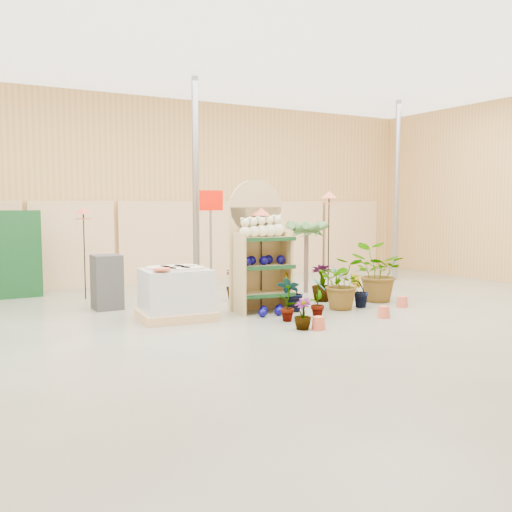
{
  "coord_description": "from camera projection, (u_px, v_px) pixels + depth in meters",
  "views": [
    {
      "loc": [
        -4.68,
        -7.38,
        1.95
      ],
      "look_at": [
        0.3,
        1.5,
        1.0
      ],
      "focal_mm": 40.0,
      "sensor_mm": 36.0,
      "label": 1
    }
  ],
  "objects": [
    {
      "name": "room",
      "position": [
        258.0,
        187.0,
        9.46
      ],
      "size": [
        15.2,
        12.1,
        4.7
      ],
      "color": "slate",
      "rests_on": "ground"
    },
    {
      "name": "display_shelf",
      "position": [
        258.0,
        251.0,
        10.28
      ],
      "size": [
        1.06,
        0.75,
        2.37
      ],
      "rotation": [
        0.0,
        0.0,
        -0.13
      ],
      "color": "tan",
      "rests_on": "ground"
    },
    {
      "name": "teddy_bears",
      "position": [
        263.0,
        228.0,
        10.16
      ],
      "size": [
        0.88,
        0.24,
        0.39
      ],
      "color": "beige",
      "rests_on": "display_shelf"
    },
    {
      "name": "gazing_balls_shelf",
      "position": [
        262.0,
        260.0,
        10.17
      ],
      "size": [
        0.87,
        0.3,
        0.17
      ],
      "color": "#07055A",
      "rests_on": "display_shelf"
    },
    {
      "name": "gazing_balls_floor",
      "position": [
        271.0,
        311.0,
        9.95
      ],
      "size": [
        0.63,
        0.39,
        0.15
      ],
      "color": "#07055A",
      "rests_on": "ground"
    },
    {
      "name": "pallet_stack",
      "position": [
        176.0,
        294.0,
        9.55
      ],
      "size": [
        1.28,
        1.1,
        0.89
      ],
      "rotation": [
        0.0,
        0.0,
        -0.09
      ],
      "color": "tan",
      "rests_on": "ground"
    },
    {
      "name": "charcoal_planters",
      "position": [
        107.0,
        282.0,
        10.47
      ],
      "size": [
        0.5,
        0.5,
        1.0
      ],
      "color": "#2D2D2D",
      "rests_on": "ground"
    },
    {
      "name": "offer_sign",
      "position": [
        211.0,
        222.0,
        11.36
      ],
      "size": [
        0.5,
        0.08,
        2.2
      ],
      "color": "gray",
      "rests_on": "ground"
    },
    {
      "name": "bird_table_front",
      "position": [
        261.0,
        215.0,
        10.27
      ],
      "size": [
        0.34,
        0.34,
        1.86
      ],
      "color": "black",
      "rests_on": "ground"
    },
    {
      "name": "bird_table_right",
      "position": [
        329.0,
        199.0,
        11.42
      ],
      "size": [
        0.34,
        0.34,
        2.18
      ],
      "color": "black",
      "rests_on": "ground"
    },
    {
      "name": "bird_table_back",
      "position": [
        83.0,
        214.0,
        11.44
      ],
      "size": [
        0.34,
        0.34,
        1.87
      ],
      "color": "black",
      "rests_on": "ground"
    },
    {
      "name": "palm",
      "position": [
        306.0,
        228.0,
        12.32
      ],
      "size": [
        0.7,
        0.7,
        1.65
      ],
      "color": "brown",
      "rests_on": "ground"
    },
    {
      "name": "potted_plant_0",
      "position": [
        288.0,
        299.0,
        9.39
      ],
      "size": [
        0.46,
        0.46,
        0.74
      ],
      "primitive_type": "imported",
      "rotation": [
        0.0,
        0.0,
        2.32
      ],
      "color": "#3F6E34",
      "rests_on": "ground"
    },
    {
      "name": "potted_plant_1",
      "position": [
        292.0,
        292.0,
        10.22
      ],
      "size": [
        0.44,
        0.38,
        0.71
      ],
      "primitive_type": "imported",
      "rotation": [
        0.0,
        0.0,
        3.31
      ],
      "color": "#3F6E34",
      "rests_on": "ground"
    },
    {
      "name": "potted_plant_2",
      "position": [
        343.0,
        283.0,
        10.46
      ],
      "size": [
        1.15,
        1.15,
        0.97
      ],
      "primitive_type": "imported",
      "rotation": [
        0.0,
        0.0,
        5.49
      ],
      "color": "#3F6E34",
      "rests_on": "ground"
    },
    {
      "name": "potted_plant_3",
      "position": [
        322.0,
        282.0,
        11.33
      ],
      "size": [
        0.57,
        0.57,
        0.75
      ],
      "primitive_type": "imported",
      "rotation": [
        0.0,
        0.0,
        2.6
      ],
      "color": "#3F6E34",
      "rests_on": "ground"
    },
    {
      "name": "potted_plant_4",
      "position": [
        336.0,
        281.0,
        11.7
      ],
      "size": [
        0.44,
        0.42,
        0.69
      ],
      "primitive_type": "imported",
      "rotation": [
        0.0,
        0.0,
        0.67
      ],
      "color": "#3F6E34",
      "rests_on": "ground"
    },
    {
      "name": "potted_plant_6",
      "position": [
        271.0,
        276.0,
        11.64
      ],
      "size": [
        1.09,
        1.05,
        0.93
      ],
      "primitive_type": "imported",
      "rotation": [
        0.0,
        0.0,
        5.73
      ],
      "color": "#3F6E34",
      "rests_on": "ground"
    },
    {
      "name": "potted_plant_7",
      "position": [
        303.0,
        314.0,
        8.78
      ],
      "size": [
        0.37,
        0.37,
        0.49
      ],
      "primitive_type": "imported",
      "rotation": [
        0.0,
        0.0,
        5.26
      ],
      "color": "#3F6E34",
      "rests_on": "ground"
    },
    {
      "name": "potted_plant_8",
      "position": [
        318.0,
        296.0,
        9.67
      ],
      "size": [
        0.46,
        0.47,
        0.75
      ],
      "primitive_type": "imported",
      "rotation": [
        0.0,
        0.0,
        0.88
      ],
      "color": "#3F6E34",
      "rests_on": "ground"
    },
    {
      "name": "potted_plant_9",
      "position": [
        359.0,
        290.0,
        10.66
      ],
      "size": [
        0.42,
        0.38,
        0.64
      ],
      "primitive_type": "imported",
      "rotation": [
        0.0,
        0.0,
        2.81
      ],
      "color": "#3F6E34",
      "rests_on": "ground"
    },
    {
      "name": "potted_plant_10",
      "position": [
        375.0,
        273.0,
        11.28
      ],
      "size": [
        1.35,
        1.37,
        1.15
      ],
      "primitive_type": "imported",
      "rotation": [
        0.0,
        0.0,
        2.26
      ],
      "color": "#3F6E34",
      "rests_on": "ground"
    },
    {
      "name": "potted_plant_11",
      "position": [
        236.0,
        284.0,
        11.41
      ],
      "size": [
        0.5,
        0.5,
        0.67
      ],
      "primitive_type": "imported",
      "rotation": [
        0.0,
        0.0,
        2.69
      ],
      "color": "#3F6E34",
      "rests_on": "ground"
    }
  ]
}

